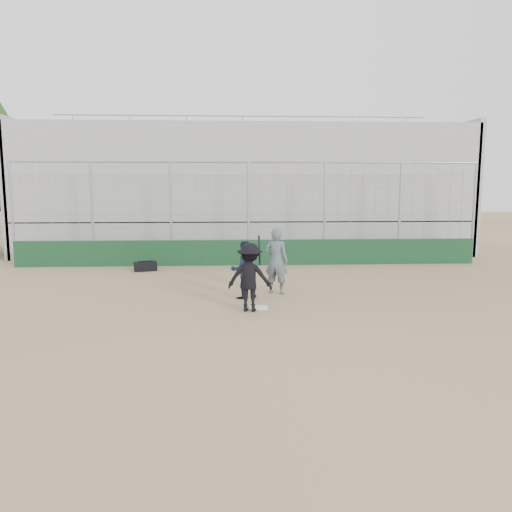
{
  "coord_description": "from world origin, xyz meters",
  "views": [
    {
      "loc": [
        -0.73,
        -12.45,
        3.13
      ],
      "look_at": [
        0.0,
        1.4,
        1.15
      ],
      "focal_mm": 35.0,
      "sensor_mm": 36.0,
      "label": 1
    }
  ],
  "objects_px": {
    "umpire": "(276,264)",
    "batter_at_plate": "(250,277)",
    "equipment_bag": "(146,266)",
    "catcher_crouched": "(244,279)"
  },
  "relations": [
    {
      "from": "batter_at_plate",
      "to": "equipment_bag",
      "type": "relative_size",
      "value": 2.15
    },
    {
      "from": "batter_at_plate",
      "to": "equipment_bag",
      "type": "xyz_separation_m",
      "value": [
        -3.59,
        6.03,
        -0.68
      ]
    },
    {
      "from": "catcher_crouched",
      "to": "equipment_bag",
      "type": "xyz_separation_m",
      "value": [
        -3.48,
        4.64,
        -0.37
      ]
    },
    {
      "from": "batter_at_plate",
      "to": "equipment_bag",
      "type": "height_order",
      "value": "batter_at_plate"
    },
    {
      "from": "batter_at_plate",
      "to": "umpire",
      "type": "xyz_separation_m",
      "value": [
        0.85,
        1.98,
        0.01
      ]
    },
    {
      "from": "equipment_bag",
      "to": "batter_at_plate",
      "type": "bearing_deg",
      "value": -59.26
    },
    {
      "from": "umpire",
      "to": "batter_at_plate",
      "type": "bearing_deg",
      "value": 91.22
    },
    {
      "from": "umpire",
      "to": "catcher_crouched",
      "type": "bearing_deg",
      "value": 56.05
    },
    {
      "from": "umpire",
      "to": "equipment_bag",
      "type": "height_order",
      "value": "umpire"
    },
    {
      "from": "batter_at_plate",
      "to": "equipment_bag",
      "type": "bearing_deg",
      "value": 120.74
    }
  ]
}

